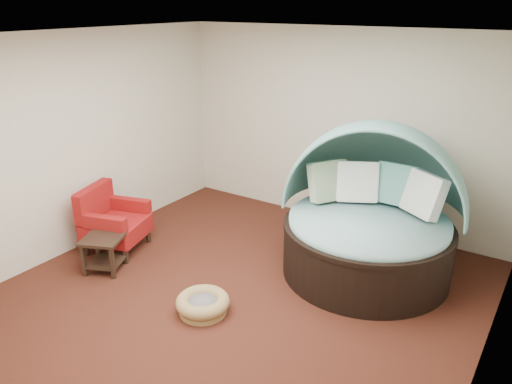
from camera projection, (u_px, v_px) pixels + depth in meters
The scene contains 10 objects.
floor at pixel (240, 294), 5.66m from camera, with size 5.00×5.00×0.00m, color #482114.
wall_back at pixel (339, 129), 7.11m from camera, with size 5.00×5.00×0.00m, color beige.
wall_front at pixel (15, 286), 3.21m from camera, with size 5.00×5.00×0.00m, color beige.
wall_left at pixel (80, 142), 6.44m from camera, with size 5.00×5.00×0.00m, color beige.
wall_right at pixel (500, 236), 3.88m from camera, with size 5.00×5.00×0.00m, color beige.
ceiling at pixel (236, 36), 4.65m from camera, with size 5.00×5.00×0.00m, color white.
canopy_daybed at pixel (371, 205), 5.90m from camera, with size 2.45×2.40×1.84m.
pet_basket at pixel (203, 304), 5.29m from camera, with size 0.70×0.70×0.20m.
red_armchair at pixel (112, 221), 6.57m from camera, with size 0.91×0.91×0.86m.
side_table at pixel (104, 249), 6.07m from camera, with size 0.61×0.61×0.44m.
Camera 1 is at (2.83, -3.97, 3.12)m, focal length 35.00 mm.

